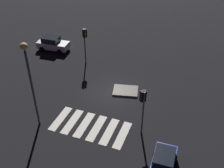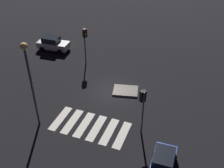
{
  "view_description": "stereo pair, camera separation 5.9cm",
  "coord_description": "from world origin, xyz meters",
  "px_view_note": "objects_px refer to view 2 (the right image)",
  "views": [
    {
      "loc": [
        7.73,
        -20.58,
        16.36
      ],
      "look_at": [
        0.0,
        0.0,
        1.0
      ],
      "focal_mm": 44.16,
      "sensor_mm": 36.0,
      "label": 1
    },
    {
      "loc": [
        7.78,
        -20.56,
        16.36
      ],
      "look_at": [
        0.0,
        0.0,
        1.0
      ],
      "focal_mm": 44.16,
      "sensor_mm": 36.0,
      "label": 2
    }
  ],
  "objects_px": {
    "car_blue": "(163,164)",
    "traffic_light_west": "(85,38)",
    "traffic_island": "(126,91)",
    "street_lamp": "(29,72)",
    "car_white": "(53,44)",
    "traffic_light_east": "(143,102)"
  },
  "relations": [
    {
      "from": "car_blue",
      "to": "traffic_light_west",
      "type": "distance_m",
      "value": 16.74
    },
    {
      "from": "traffic_island",
      "to": "street_lamp",
      "type": "relative_size",
      "value": 0.36
    },
    {
      "from": "traffic_light_east",
      "to": "street_lamp",
      "type": "height_order",
      "value": "street_lamp"
    },
    {
      "from": "car_blue",
      "to": "street_lamp",
      "type": "distance_m",
      "value": 11.83
    },
    {
      "from": "traffic_island",
      "to": "traffic_light_west",
      "type": "distance_m",
      "value": 7.77
    },
    {
      "from": "car_blue",
      "to": "traffic_light_east",
      "type": "xyz_separation_m",
      "value": [
        -2.53,
        3.34,
        2.35
      ]
    },
    {
      "from": "traffic_island",
      "to": "traffic_light_west",
      "type": "bearing_deg",
      "value": 148.17
    },
    {
      "from": "car_white",
      "to": "street_lamp",
      "type": "bearing_deg",
      "value": -68.15
    },
    {
      "from": "traffic_island",
      "to": "car_white",
      "type": "distance_m",
      "value": 12.52
    },
    {
      "from": "car_blue",
      "to": "traffic_light_west",
      "type": "relative_size",
      "value": 0.88
    },
    {
      "from": "traffic_light_west",
      "to": "car_white",
      "type": "bearing_deg",
      "value": -154.11
    },
    {
      "from": "traffic_island",
      "to": "traffic_light_east",
      "type": "bearing_deg",
      "value": -59.03
    },
    {
      "from": "traffic_island",
      "to": "street_lamp",
      "type": "bearing_deg",
      "value": -127.82
    },
    {
      "from": "car_blue",
      "to": "traffic_light_east",
      "type": "height_order",
      "value": "traffic_light_east"
    },
    {
      "from": "car_white",
      "to": "car_blue",
      "type": "bearing_deg",
      "value": -42.42
    },
    {
      "from": "traffic_island",
      "to": "traffic_light_west",
      "type": "relative_size",
      "value": 0.66
    },
    {
      "from": "car_white",
      "to": "traffic_light_east",
      "type": "bearing_deg",
      "value": -39.06
    },
    {
      "from": "car_white",
      "to": "traffic_light_east",
      "type": "distance_m",
      "value": 17.61
    },
    {
      "from": "street_lamp",
      "to": "traffic_light_east",
      "type": "bearing_deg",
      "value": 14.72
    },
    {
      "from": "traffic_light_west",
      "to": "traffic_light_east",
      "type": "xyz_separation_m",
      "value": [
        8.95,
        -8.59,
        -0.07
      ]
    },
    {
      "from": "car_blue",
      "to": "traffic_light_west",
      "type": "bearing_deg",
      "value": -138.1
    },
    {
      "from": "traffic_island",
      "to": "car_white",
      "type": "relative_size",
      "value": 0.7
    }
  ]
}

